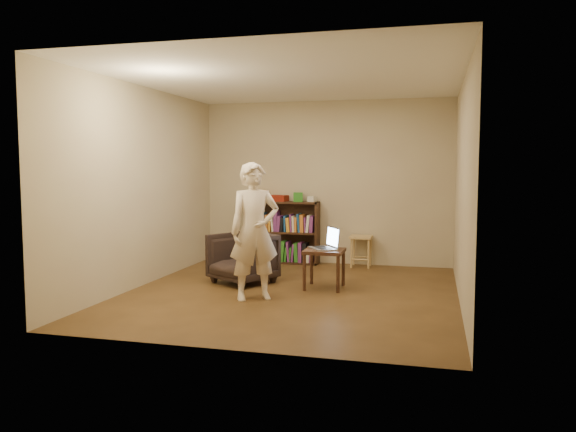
% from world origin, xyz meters
% --- Properties ---
extents(floor, '(4.50, 4.50, 0.00)m').
position_xyz_m(floor, '(0.00, 0.00, 0.00)').
color(floor, '#422D15').
rests_on(floor, ground).
extents(ceiling, '(4.50, 4.50, 0.00)m').
position_xyz_m(ceiling, '(0.00, 0.00, 2.60)').
color(ceiling, white).
rests_on(ceiling, wall_back).
extents(wall_back, '(4.00, 0.00, 4.00)m').
position_xyz_m(wall_back, '(0.00, 2.25, 1.30)').
color(wall_back, beige).
rests_on(wall_back, floor).
extents(wall_left, '(0.00, 4.50, 4.50)m').
position_xyz_m(wall_left, '(-2.00, 0.00, 1.30)').
color(wall_left, beige).
rests_on(wall_left, floor).
extents(wall_right, '(0.00, 4.50, 4.50)m').
position_xyz_m(wall_right, '(2.00, 0.00, 1.30)').
color(wall_right, beige).
rests_on(wall_right, floor).
extents(bookshelf, '(1.20, 0.30, 1.00)m').
position_xyz_m(bookshelf, '(-0.68, 2.09, 0.44)').
color(bookshelf, black).
rests_on(bookshelf, floor).
extents(box_yellow, '(0.25, 0.20, 0.18)m').
position_xyz_m(box_yellow, '(-1.05, 2.09, 1.09)').
color(box_yellow, gold).
rests_on(box_yellow, bookshelf).
extents(red_cloth, '(0.32, 0.26, 0.10)m').
position_xyz_m(red_cloth, '(-0.75, 2.10, 1.05)').
color(red_cloth, maroon).
rests_on(red_cloth, bookshelf).
extents(box_green, '(0.17, 0.17, 0.15)m').
position_xyz_m(box_green, '(-0.41, 2.07, 1.07)').
color(box_green, '#2A7B20').
rests_on(box_green, bookshelf).
extents(box_white, '(0.13, 0.13, 0.09)m').
position_xyz_m(box_white, '(-0.19, 2.11, 1.04)').
color(box_white, silver).
rests_on(box_white, bookshelf).
extents(stool, '(0.34, 0.34, 0.49)m').
position_xyz_m(stool, '(0.61, 2.03, 0.39)').
color(stool, tan).
rests_on(stool, floor).
extents(armchair, '(0.99, 1.00, 0.67)m').
position_xyz_m(armchair, '(-0.77, 0.41, 0.34)').
color(armchair, black).
rests_on(armchair, floor).
extents(side_table, '(0.49, 0.49, 0.50)m').
position_xyz_m(side_table, '(0.35, 0.36, 0.42)').
color(side_table, '#321F10').
rests_on(side_table, floor).
extents(laptop, '(0.46, 0.48, 0.29)m').
position_xyz_m(laptop, '(0.37, 0.39, 0.57)').
color(laptop, '#B3B2B7').
rests_on(laptop, side_table).
extents(person, '(0.70, 0.64, 1.61)m').
position_xyz_m(person, '(-0.33, -0.44, 0.80)').
color(person, beige).
rests_on(person, floor).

